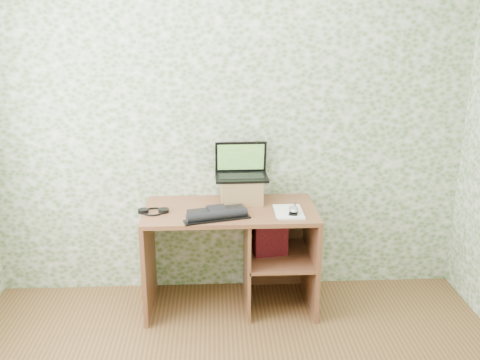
{
  "coord_description": "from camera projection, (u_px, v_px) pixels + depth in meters",
  "views": [
    {
      "loc": [
        -0.1,
        -2.06,
        2.06
      ],
      "look_at": [
        0.07,
        1.39,
        0.98
      ],
      "focal_mm": 40.0,
      "sensor_mm": 36.0,
      "label": 1
    }
  ],
  "objects": [
    {
      "name": "notepad",
      "position": [
        288.0,
        212.0,
        3.65
      ],
      "size": [
        0.19,
        0.27,
        0.01
      ],
      "primitive_type": "cube",
      "rotation": [
        0.0,
        0.0,
        -0.0
      ],
      "color": "white",
      "rests_on": "desk"
    },
    {
      "name": "laptop",
      "position": [
        241.0,
        169.0,
        3.84
      ],
      "size": [
        0.38,
        0.27,
        0.25
      ],
      "rotation": [
        0.0,
        0.0,
        0.02
      ],
      "color": "black",
      "rests_on": "riser"
    },
    {
      "name": "pen",
      "position": [
        295.0,
        206.0,
        3.74
      ],
      "size": [
        0.02,
        0.13,
        0.01
      ],
      "primitive_type": "cylinder",
      "rotation": [
        1.57,
        0.0,
        -0.12
      ],
      "color": "black",
      "rests_on": "notepad"
    },
    {
      "name": "riser",
      "position": [
        241.0,
        190.0,
        3.85
      ],
      "size": [
        0.3,
        0.25,
        0.18
      ],
      "primitive_type": "cube",
      "rotation": [
        0.0,
        0.0,
        0.02
      ],
      "color": "olive",
      "rests_on": "desk"
    },
    {
      "name": "desk",
      "position": [
        241.0,
        242.0,
        3.84
      ],
      "size": [
        1.2,
        0.6,
        0.75
      ],
      "color": "brown",
      "rests_on": "floor"
    },
    {
      "name": "headphones",
      "position": [
        153.0,
        211.0,
        3.66
      ],
      "size": [
        0.21,
        0.15,
        0.03
      ],
      "rotation": [
        0.0,
        0.0,
        -0.0
      ],
      "color": "black",
      "rests_on": "desk"
    },
    {
      "name": "keyboard",
      "position": [
        217.0,
        214.0,
        3.58
      ],
      "size": [
        0.45,
        0.33,
        0.06
      ],
      "rotation": [
        0.0,
        0.0,
        0.26
      ],
      "color": "black",
      "rests_on": "desk"
    },
    {
      "name": "mouse",
      "position": [
        294.0,
        211.0,
        3.6
      ],
      "size": [
        0.09,
        0.12,
        0.04
      ],
      "primitive_type": "ellipsoid",
      "rotation": [
        0.0,
        0.0,
        -0.24
      ],
      "color": "#B6B6B8",
      "rests_on": "notepad"
    },
    {
      "name": "red_box",
      "position": [
        271.0,
        237.0,
        3.81
      ],
      "size": [
        0.25,
        0.11,
        0.28
      ],
      "primitive_type": "cube",
      "rotation": [
        0.0,
        0.0,
        0.15
      ],
      "color": "maroon",
      "rests_on": "desk"
    },
    {
      "name": "wall_back",
      "position": [
        228.0,
        122.0,
        3.86
      ],
      "size": [
        3.5,
        0.0,
        3.5
      ],
      "primitive_type": "plane",
      "rotation": [
        1.57,
        0.0,
        0.0
      ],
      "color": "white",
      "rests_on": "ground"
    }
  ]
}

